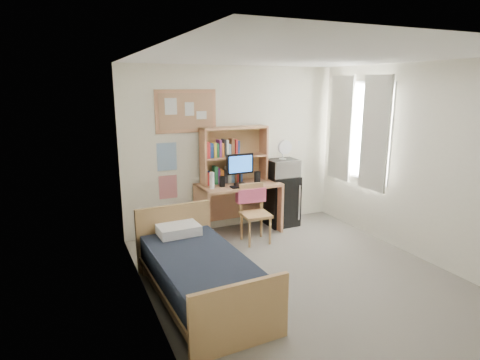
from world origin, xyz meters
name	(u,v)px	position (x,y,z in m)	size (l,w,h in m)	color
floor	(302,279)	(0.00, 0.00, -0.01)	(3.60, 4.20, 0.02)	gray
ceiling	(310,56)	(0.00, 0.00, 2.60)	(3.60, 4.20, 0.02)	white
wall_back	(234,149)	(0.00, 2.10, 1.30)	(3.60, 0.04, 2.60)	white
wall_front	(477,236)	(0.00, -2.10, 1.30)	(3.60, 0.04, 2.60)	white
wall_left	(149,191)	(-1.80, 0.00, 1.30)	(0.04, 4.20, 2.60)	white
wall_right	(421,163)	(1.80, 0.00, 1.30)	(0.04, 4.20, 2.60)	white
window_unit	(358,131)	(1.75, 1.20, 1.60)	(0.10, 1.40, 1.70)	white
curtain_left	(375,134)	(1.72, 0.80, 1.60)	(0.04, 0.55, 1.70)	silver
curtain_right	(341,128)	(1.72, 1.60, 1.60)	(0.04, 0.55, 1.70)	silver
bulletin_board	(186,111)	(-0.78, 2.08, 1.92)	(0.94, 0.03, 0.64)	tan
poster_wave	(167,157)	(-1.10, 2.09, 1.25)	(0.30, 0.01, 0.42)	#2A66A8
poster_japan	(168,187)	(-1.10, 2.09, 0.78)	(0.28, 0.01, 0.36)	red
desk	(238,208)	(-0.07, 1.76, 0.40)	(1.28, 0.64, 0.80)	tan
desk_chair	(256,214)	(0.00, 1.29, 0.44)	(0.44, 0.44, 0.88)	tan
mini_fridge	(281,200)	(0.75, 1.83, 0.42)	(0.49, 0.49, 0.84)	black
bed	(201,279)	(-1.28, 0.02, 0.25)	(0.93, 1.85, 0.51)	black
hutch	(234,155)	(-0.07, 1.91, 1.24)	(1.07, 0.27, 0.88)	tan
monitor	(240,170)	(-0.07, 1.70, 1.03)	(0.44, 0.03, 0.47)	black
keyboard	(244,186)	(-0.06, 1.56, 0.81)	(0.42, 0.13, 0.02)	black
speaker_left	(222,182)	(-0.37, 1.69, 0.88)	(0.07, 0.07, 0.16)	black
speaker_right	(257,177)	(0.23, 1.71, 0.89)	(0.07, 0.07, 0.18)	black
water_bottle	(212,180)	(-0.54, 1.65, 0.92)	(0.07, 0.07, 0.25)	white
hoodie	(251,195)	(0.02, 1.48, 0.68)	(0.45, 0.14, 0.22)	#E25680
microwave	(282,168)	(0.75, 1.81, 0.98)	(0.48, 0.36, 0.28)	#B5B5BA
desk_fan	(283,151)	(0.75, 1.81, 1.26)	(0.23, 0.23, 0.29)	white
pillow	(179,230)	(-1.31, 0.77, 0.57)	(0.50, 0.35, 0.12)	white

